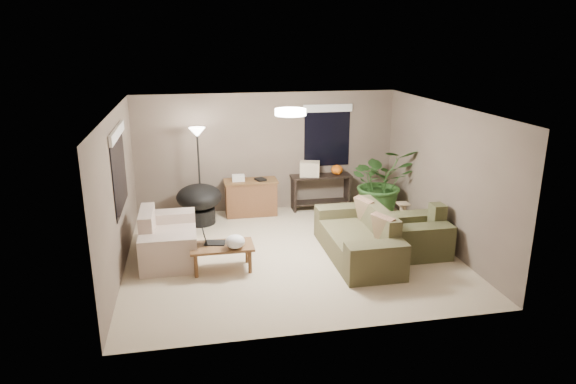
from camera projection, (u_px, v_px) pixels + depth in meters
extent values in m
plane|color=#C4B392|center=(290.00, 253.00, 8.87)|extent=(5.50, 5.50, 0.00)
plane|color=white|center=(290.00, 108.00, 8.14)|extent=(5.50, 5.50, 0.00)
plane|color=#6E6051|center=(267.00, 152.00, 10.85)|extent=(5.50, 0.00, 5.50)
plane|color=#6E6051|center=(331.00, 240.00, 6.16)|extent=(5.50, 0.00, 5.50)
plane|color=#6E6051|center=(118.00, 193.00, 8.00)|extent=(0.00, 5.00, 5.00)
plane|color=#6E6051|center=(444.00, 176.00, 9.01)|extent=(0.00, 5.00, 5.00)
cube|color=#4C482D|center=(357.00, 245.00, 8.70)|extent=(0.95, 1.48, 0.42)
cube|color=brown|center=(378.00, 220.00, 8.64)|extent=(0.22, 1.48, 0.43)
cube|color=#48452B|center=(376.00, 262.00, 7.81)|extent=(0.95, 0.36, 0.60)
cube|color=#4C482D|center=(341.00, 221.00, 9.53)|extent=(0.95, 0.36, 0.60)
cube|color=#8C7251|center=(385.00, 229.00, 8.20)|extent=(0.39, 0.51, 0.47)
cube|color=#8C7251|center=(366.00, 211.00, 9.05)|extent=(0.35, 0.50, 0.47)
cube|color=beige|center=(170.00, 245.00, 8.68)|extent=(0.90, 0.88, 0.42)
cube|color=beige|center=(147.00, 223.00, 8.49)|extent=(0.22, 0.88, 0.43)
cube|color=beige|center=(168.00, 255.00, 8.07)|extent=(0.90, 0.36, 0.60)
cube|color=beige|center=(170.00, 227.00, 9.24)|extent=(0.90, 0.36, 0.60)
cube|color=#46472A|center=(415.00, 241.00, 8.87)|extent=(0.95, 0.28, 0.42)
cube|color=#4F5030|center=(437.00, 216.00, 8.81)|extent=(0.22, 0.28, 0.43)
cube|color=#444529|center=(424.00, 243.00, 8.54)|extent=(0.95, 0.36, 0.60)
cube|color=brown|center=(408.00, 229.00, 9.14)|extent=(0.95, 0.36, 0.60)
cube|color=brown|center=(222.00, 246.00, 8.14)|extent=(1.00, 0.55, 0.04)
cylinder|color=brown|center=(196.00, 266.00, 7.93)|extent=(0.06, 0.06, 0.38)
cylinder|color=brown|center=(250.00, 262.00, 8.09)|extent=(0.06, 0.06, 0.38)
cylinder|color=brown|center=(195.00, 256.00, 8.31)|extent=(0.06, 0.06, 0.38)
cylinder|color=brown|center=(247.00, 252.00, 8.46)|extent=(0.06, 0.06, 0.38)
cube|color=black|center=(215.00, 243.00, 8.20)|extent=(0.37, 0.29, 0.02)
cube|color=black|center=(205.00, 237.00, 8.14)|extent=(0.08, 0.23, 0.22)
ellipsoid|color=white|center=(235.00, 242.00, 7.99)|extent=(0.39, 0.38, 0.22)
cube|color=brown|center=(251.00, 198.00, 10.71)|extent=(1.05, 0.45, 0.71)
cube|color=brown|center=(251.00, 181.00, 10.60)|extent=(1.10, 0.50, 0.04)
cube|color=silver|center=(238.00, 178.00, 10.53)|extent=(0.26, 0.22, 0.12)
cube|color=black|center=(260.00, 179.00, 10.58)|extent=(0.25, 0.27, 0.04)
cube|color=black|center=(321.00, 176.00, 10.98)|extent=(1.30, 0.40, 0.04)
cube|color=black|center=(294.00, 194.00, 10.98)|extent=(0.05, 0.38, 0.71)
cube|color=black|center=(347.00, 191.00, 11.20)|extent=(0.05, 0.38, 0.71)
cube|color=black|center=(321.00, 202.00, 11.15)|extent=(1.25, 0.36, 0.03)
ellipsoid|color=orange|center=(337.00, 170.00, 11.01)|extent=(0.27, 0.27, 0.21)
cube|color=beige|center=(310.00, 169.00, 10.88)|extent=(0.47, 0.40, 0.31)
cylinder|color=black|center=(200.00, 216.00, 10.28)|extent=(0.60, 0.60, 0.30)
ellipsoid|color=black|center=(199.00, 197.00, 10.16)|extent=(0.99, 0.99, 0.50)
cylinder|color=black|center=(202.00, 220.00, 10.44)|extent=(0.28, 0.28, 0.02)
cylinder|color=black|center=(199.00, 178.00, 10.18)|extent=(0.04, 0.04, 1.78)
cone|color=white|center=(197.00, 132.00, 9.91)|extent=(0.32, 0.32, 0.18)
cylinder|color=white|center=(290.00, 112.00, 8.16)|extent=(0.50, 0.50, 0.10)
imported|color=#2D5923|center=(381.00, 189.00, 10.58)|extent=(1.33, 1.47, 1.15)
cube|color=tan|center=(402.00, 226.00, 10.08)|extent=(0.32, 0.32, 0.03)
cylinder|color=tan|center=(402.00, 215.00, 10.02)|extent=(0.12, 0.12, 0.44)
cube|color=tan|center=(403.00, 204.00, 9.95)|extent=(0.22, 0.22, 0.03)
cube|color=black|center=(119.00, 170.00, 8.20)|extent=(0.01, 1.50, 1.30)
cube|color=white|center=(117.00, 133.00, 8.03)|extent=(0.05, 1.56, 0.16)
cube|color=black|center=(327.00, 136.00, 10.99)|extent=(1.00, 0.01, 1.30)
cube|color=white|center=(328.00, 108.00, 10.80)|extent=(1.06, 0.05, 0.16)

